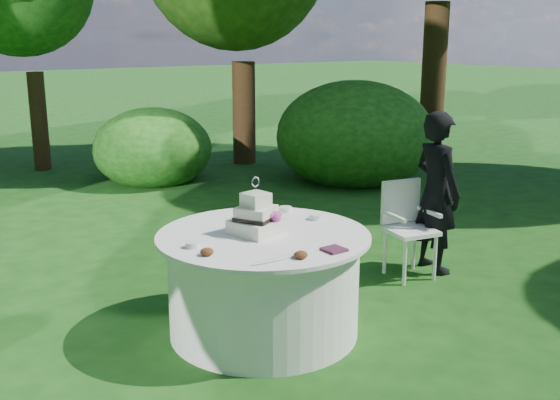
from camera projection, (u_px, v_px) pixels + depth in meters
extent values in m
plane|color=#143E10|center=(264.00, 331.00, 4.94)|extent=(80.00, 80.00, 0.00)
cube|color=#4D213A|center=(334.00, 250.00, 4.37)|extent=(0.14, 0.14, 0.02)
ellipsoid|color=silver|center=(281.00, 258.00, 4.22)|extent=(0.48, 0.07, 0.01)
imported|color=black|center=(437.00, 192.00, 6.07)|extent=(0.45, 0.60, 1.51)
cylinder|color=white|center=(264.00, 285.00, 4.85)|extent=(1.40, 1.40, 0.74)
cylinder|color=silver|center=(263.00, 236.00, 4.75)|extent=(1.56, 1.56, 0.03)
cube|color=white|center=(256.00, 227.00, 4.74)|extent=(0.38, 0.38, 0.10)
cube|color=silver|center=(256.00, 213.00, 4.72)|extent=(0.32, 0.32, 0.10)
cube|color=silver|center=(256.00, 200.00, 4.70)|extent=(0.19, 0.19, 0.10)
cube|color=black|center=(256.00, 218.00, 4.73)|extent=(0.34, 0.34, 0.03)
sphere|color=#DC40AA|center=(276.00, 217.00, 4.69)|extent=(0.08, 0.08, 0.08)
cylinder|color=white|center=(256.00, 190.00, 4.68)|extent=(0.01, 0.01, 0.05)
torus|color=silver|center=(256.00, 182.00, 4.66)|extent=(0.08, 0.02, 0.08)
cube|color=white|center=(411.00, 231.00, 5.96)|extent=(0.48, 0.48, 0.04)
cube|color=white|center=(401.00, 201.00, 6.06)|extent=(0.40, 0.13, 0.40)
cylinder|color=white|center=(405.00, 263.00, 5.80)|extent=(0.03, 0.03, 0.42)
cylinder|color=white|center=(435.00, 258.00, 5.93)|extent=(0.03, 0.03, 0.42)
cylinder|color=white|center=(385.00, 252.00, 6.09)|extent=(0.03, 0.03, 0.42)
cylinder|color=white|center=(414.00, 248.00, 6.22)|extent=(0.03, 0.03, 0.42)
cube|color=white|center=(394.00, 216.00, 5.84)|extent=(0.11, 0.36, 0.03)
cube|color=silver|center=(429.00, 212.00, 5.99)|extent=(0.11, 0.36, 0.03)
cylinder|color=white|center=(193.00, 245.00, 4.43)|extent=(0.10, 0.10, 0.04)
cylinder|color=white|center=(316.00, 217.00, 5.12)|extent=(0.10, 0.10, 0.04)
cylinder|color=white|center=(286.00, 209.00, 5.35)|extent=(0.10, 0.10, 0.04)
ellipsoid|color=#562D16|center=(301.00, 255.00, 4.22)|extent=(0.09, 0.09, 0.05)
ellipsoid|color=#562D16|center=(207.00, 252.00, 4.28)|extent=(0.09, 0.09, 0.05)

